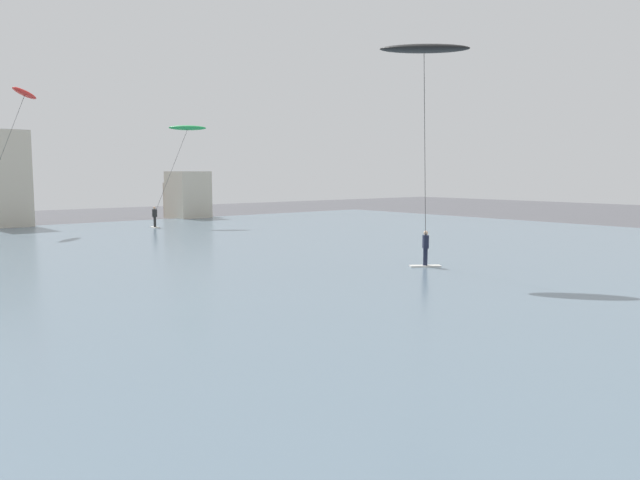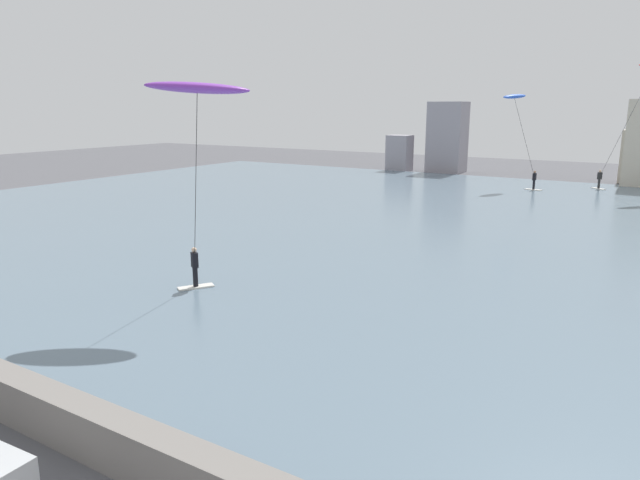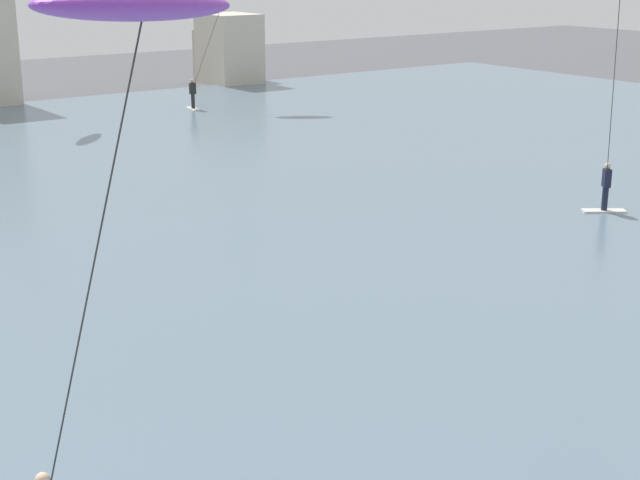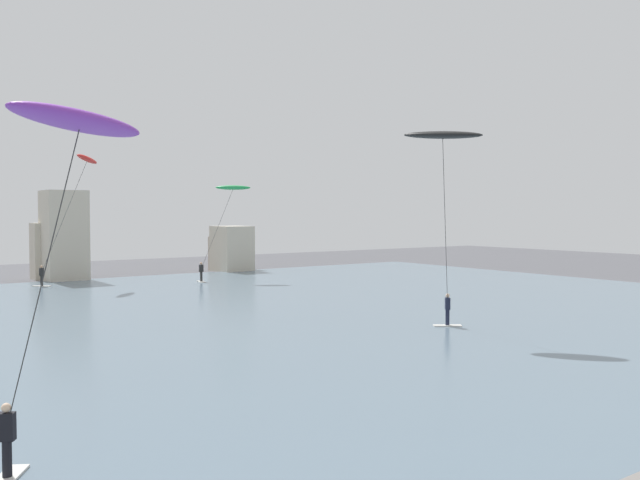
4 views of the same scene
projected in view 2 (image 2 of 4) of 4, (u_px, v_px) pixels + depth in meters
seawall_barrier at (170, 466)px, 10.87m from camera, size 60.00×0.70×1.10m
water_bay at (519, 233)px, 33.04m from camera, size 84.00×52.00×0.10m
far_shore_buildings at (615, 150)px, 54.07m from camera, size 43.85×5.34×7.73m
kitesurfer_blue at (517, 106)px, 50.09m from camera, size 4.13×3.08×8.10m
kitesurfer_purple at (197, 103)px, 20.10m from camera, size 3.80×3.02×7.95m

